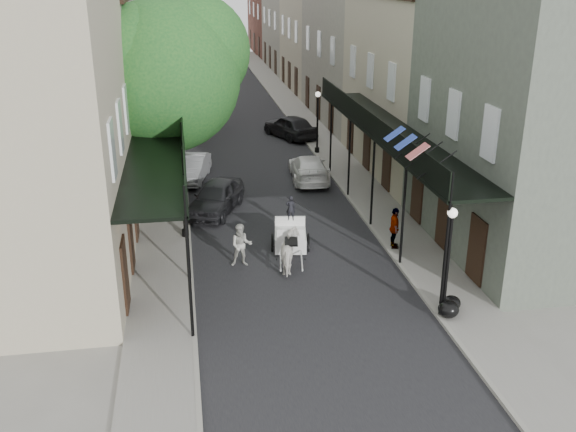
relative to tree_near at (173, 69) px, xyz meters
name	(u,v)px	position (x,y,z in m)	size (l,w,h in m)	color
ground	(308,298)	(4.20, -10.18, -6.49)	(140.00, 140.00, 0.00)	gray
road	(247,148)	(4.20, 9.82, -6.48)	(8.00, 90.00, 0.01)	black
sidewalk_left	(167,151)	(-0.80, 9.82, -6.43)	(2.20, 90.00, 0.12)	gray
sidewalk_right	(324,144)	(9.20, 9.82, -6.43)	(2.20, 90.00, 0.12)	gray
building_row_left	(113,48)	(-4.40, 19.82, -1.24)	(5.00, 80.00, 10.50)	#A19A81
building_row_right	(343,44)	(12.80, 19.82, -1.24)	(5.00, 80.00, 10.50)	gray
gallery_left	(163,140)	(-0.59, -3.20, -2.44)	(2.20, 18.05, 4.88)	black
gallery_right	(386,131)	(8.99, -3.20, -2.44)	(2.20, 18.05, 4.88)	black
tree_near	(173,69)	(0.00, 0.00, 0.00)	(7.31, 6.80, 9.63)	#382619
tree_far	(173,48)	(-0.05, 14.00, -0.65)	(6.45, 6.00, 8.61)	#382619
lamppost_right_near	(448,261)	(8.30, -12.18, -4.44)	(0.32, 0.32, 3.71)	black
lamppost_left	(183,193)	(0.10, -4.18, -4.44)	(0.32, 0.32, 3.71)	black
lamppost_right_far	(317,121)	(8.30, 7.82, -4.44)	(0.32, 0.32, 3.71)	black
horse	(291,252)	(4.01, -7.85, -5.75)	(0.80, 1.75, 1.48)	white
carriage	(290,223)	(4.36, -5.57, -5.53)	(1.71, 2.34, 2.47)	black
pedestrian_walking	(241,245)	(2.20, -7.18, -5.64)	(0.83, 0.64, 1.70)	#B0B0A6
pedestrian_sidewalk_left	(154,149)	(-1.47, 6.70, -5.41)	(1.23, 0.71, 1.91)	gray
pedestrian_sidewalk_right	(395,228)	(8.40, -6.76, -5.52)	(1.00, 0.41, 1.70)	gray
car_left_near	(216,197)	(1.60, -1.18, -5.75)	(1.74, 4.33, 1.48)	black
car_left_mid	(192,168)	(0.60, 3.82, -5.82)	(1.42, 4.08, 1.34)	gray
car_left_far	(186,99)	(0.60, 23.26, -5.75)	(2.45, 5.31, 1.48)	black
car_right_near	(309,168)	(6.80, 2.82, -5.81)	(1.89, 4.66, 1.35)	white
car_right_far	(290,126)	(7.35, 12.11, -5.71)	(1.85, 4.60, 1.57)	black
trash_bags	(450,307)	(8.51, -12.20, -6.10)	(0.94, 1.09, 0.58)	black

